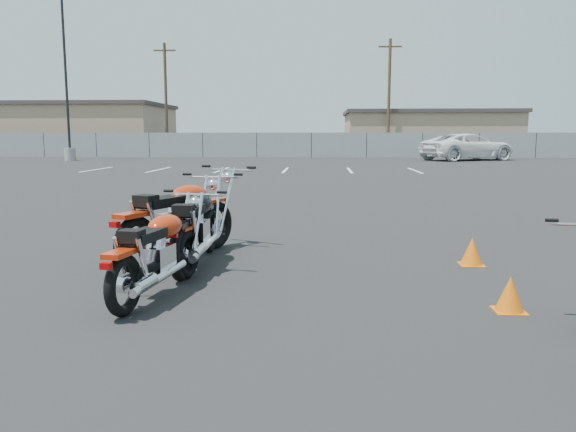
# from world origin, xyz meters

# --- Properties ---
(ground) EXTENTS (120.00, 120.00, 0.00)m
(ground) POSITION_xyz_m (0.00, 0.00, 0.00)
(ground) COLOR black
(ground) RESTS_ON ground
(motorcycle_front_red) EXTENTS (1.47, 2.36, 1.19)m
(motorcycle_front_red) POSITION_xyz_m (-1.24, 1.00, 0.54)
(motorcycle_front_red) COLOR black
(motorcycle_front_red) RESTS_ON ground
(motorcycle_second_black) EXTENTS (0.87, 2.24, 1.10)m
(motorcycle_second_black) POSITION_xyz_m (-0.95, 0.68, 0.50)
(motorcycle_second_black) COLOR black
(motorcycle_second_black) RESTS_ON ground
(motorcycle_third_red) EXTENTS (0.82, 2.02, 0.99)m
(motorcycle_third_red) POSITION_xyz_m (-1.05, -0.67, 0.45)
(motorcycle_third_red) COLOR black
(motorcycle_third_red) RESTS_ON ground
(training_cone_far) EXTENTS (0.28, 0.28, 0.34)m
(training_cone_far) POSITION_xyz_m (2.36, -1.02, 0.17)
(training_cone_far) COLOR orange
(training_cone_far) RESTS_ON ground
(training_cone_extra) EXTENTS (0.30, 0.30, 0.35)m
(training_cone_extra) POSITION_xyz_m (2.51, 0.88, 0.18)
(training_cone_extra) COLOR orange
(training_cone_extra) RESTS_ON ground
(light_pole_west) EXTENTS (0.80, 0.70, 10.45)m
(light_pole_west) POSITION_xyz_m (-15.38, 29.13, 2.73)
(light_pole_west) COLOR gray
(light_pole_west) RESTS_ON ground
(chainlink_fence) EXTENTS (80.06, 0.06, 1.80)m
(chainlink_fence) POSITION_xyz_m (-0.00, 35.00, 0.90)
(chainlink_fence) COLOR gray
(chainlink_fence) RESTS_ON ground
(tan_building_west) EXTENTS (18.40, 10.40, 4.30)m
(tan_building_west) POSITION_xyz_m (-22.00, 42.00, 2.16)
(tan_building_west) COLOR #9B8264
(tan_building_west) RESTS_ON ground
(tan_building_east) EXTENTS (14.40, 9.40, 3.70)m
(tan_building_east) POSITION_xyz_m (10.00, 44.00, 1.86)
(tan_building_east) COLOR #9B8264
(tan_building_east) RESTS_ON ground
(utility_pole_b) EXTENTS (1.80, 0.24, 9.00)m
(utility_pole_b) POSITION_xyz_m (-12.00, 40.00, 4.69)
(utility_pole_b) COLOR #412E1E
(utility_pole_b) RESTS_ON ground
(utility_pole_c) EXTENTS (1.80, 0.24, 9.00)m
(utility_pole_c) POSITION_xyz_m (6.00, 39.00, 4.69)
(utility_pole_c) COLOR #412E1E
(utility_pole_c) RESTS_ON ground
(parking_line_stripes) EXTENTS (15.12, 4.00, 0.01)m
(parking_line_stripes) POSITION_xyz_m (-2.50, 20.00, 0.00)
(parking_line_stripes) COLOR silver
(parking_line_stripes) RESTS_ON ground
(white_van) EXTENTS (5.68, 7.67, 2.71)m
(white_van) POSITION_xyz_m (10.19, 31.00, 1.36)
(white_van) COLOR white
(white_van) RESTS_ON ground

